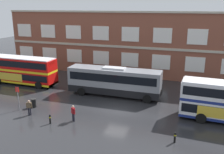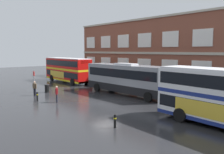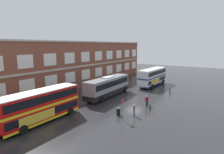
% 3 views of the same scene
% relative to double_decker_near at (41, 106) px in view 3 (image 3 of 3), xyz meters
% --- Properties ---
extents(ground_plane, '(120.00, 120.00, 0.00)m').
position_rel_double_decker_near_xyz_m(ground_plane, '(16.66, -2.94, -2.15)').
color(ground_plane, '#232326').
extents(brick_terminal_building, '(55.42, 8.19, 10.57)m').
position_rel_double_decker_near_xyz_m(brick_terminal_building, '(19.29, 13.04, 2.99)').
color(brick_terminal_building, brown).
rests_on(brick_terminal_building, ground).
extents(double_decker_near, '(11.00, 2.87, 4.07)m').
position_rel_double_decker_near_xyz_m(double_decker_near, '(0.00, 0.00, 0.00)').
color(double_decker_near, red).
rests_on(double_decker_near, ground).
extents(double_decker_middle, '(11.08, 3.15, 4.07)m').
position_rel_double_decker_near_xyz_m(double_decker_middle, '(28.91, -3.77, 0.00)').
color(double_decker_middle, silver).
rests_on(double_decker_middle, ground).
extents(touring_coach, '(12.06, 3.12, 3.80)m').
position_rel_double_decker_near_xyz_m(touring_coach, '(14.78, -0.30, -0.24)').
color(touring_coach, gray).
rests_on(touring_coach, ground).
extents(waiting_passenger, '(0.63, 0.36, 1.70)m').
position_rel_double_decker_near_xyz_m(waiting_passenger, '(8.24, -9.08, -1.22)').
color(waiting_passenger, black).
rests_on(waiting_passenger, ground).
extents(second_passenger, '(0.60, 0.41, 1.70)m').
position_rel_double_decker_near_xyz_m(second_passenger, '(13.36, -8.82, -1.22)').
color(second_passenger, black).
rests_on(second_passenger, ground).
extents(bus_stand_flag, '(0.44, 0.10, 2.70)m').
position_rel_double_decker_near_xyz_m(bus_stand_flag, '(6.23, -8.31, -0.51)').
color(bus_stand_flag, slate).
rests_on(bus_stand_flag, ground).
extents(station_litter_bin, '(0.60, 0.60, 1.03)m').
position_rel_double_decker_near_xyz_m(station_litter_bin, '(7.30, -7.10, -1.63)').
color(station_litter_bin, black).
rests_on(station_litter_bin, ground).
extents(safety_bollard_west, '(0.19, 0.19, 0.95)m').
position_rel_double_decker_near_xyz_m(safety_bollard_west, '(23.50, -9.60, -1.66)').
color(safety_bollard_west, black).
rests_on(safety_bollard_west, ground).
extents(safety_bollard_east, '(0.19, 0.19, 0.95)m').
position_rel_double_decker_near_xyz_m(safety_bollard_east, '(11.45, -10.12, -1.66)').
color(safety_bollard_east, black).
rests_on(safety_bollard_east, ground).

